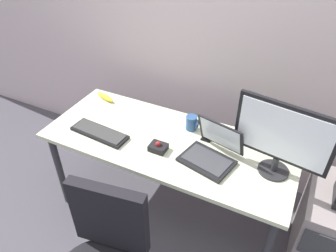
% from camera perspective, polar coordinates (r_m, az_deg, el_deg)
% --- Properties ---
extents(ground_plane, '(8.00, 8.00, 0.00)m').
position_cam_1_polar(ground_plane, '(2.62, 0.00, -14.66)').
color(ground_plane, '#4A464F').
extents(back_wall, '(6.00, 0.10, 2.80)m').
position_cam_1_polar(back_wall, '(2.36, 7.97, 20.56)').
color(back_wall, beige).
rests_on(back_wall, ground).
extents(desk, '(1.67, 0.68, 0.71)m').
position_cam_1_polar(desk, '(2.16, 0.00, -4.12)').
color(desk, beige).
rests_on(desk, ground).
extents(file_cabinet, '(0.42, 0.53, 0.60)m').
position_cam_1_polar(file_cabinet, '(2.38, 27.40, -16.31)').
color(file_cabinet, gray).
rests_on(file_cabinet, ground).
extents(monitor_main, '(0.54, 0.18, 0.46)m').
position_cam_1_polar(monitor_main, '(1.83, 19.85, -1.81)').
color(monitor_main, '#262628').
rests_on(monitor_main, desk).
extents(keyboard, '(0.42, 0.17, 0.03)m').
position_cam_1_polar(keyboard, '(2.20, -12.20, -1.17)').
color(keyboard, black).
rests_on(keyboard, desk).
extents(laptop, '(0.37, 0.35, 0.23)m').
position_cam_1_polar(laptop, '(1.96, 7.85, -4.52)').
color(laptop, black).
rests_on(laptop, desk).
extents(trackball_mouse, '(0.11, 0.09, 0.07)m').
position_cam_1_polar(trackball_mouse, '(2.02, -1.76, -3.78)').
color(trackball_mouse, black).
rests_on(trackball_mouse, desk).
extents(coffee_mug, '(0.09, 0.08, 0.10)m').
position_cam_1_polar(coffee_mug, '(2.18, 4.29, 0.56)').
color(coffee_mug, '#2C4F82').
rests_on(coffee_mug, desk).
extents(cell_phone, '(0.08, 0.15, 0.01)m').
position_cam_1_polar(cell_phone, '(2.16, 7.43, -1.65)').
color(cell_phone, black).
rests_on(cell_phone, desk).
extents(banana, '(0.19, 0.10, 0.04)m').
position_cam_1_polar(banana, '(2.56, -11.21, 5.12)').
color(banana, yellow).
rests_on(banana, desk).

